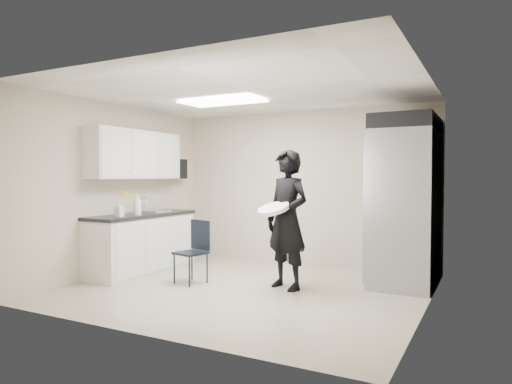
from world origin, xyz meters
The scene contains 21 objects.
floor centered at (0.00, 0.00, 0.00)m, with size 4.50×4.50×0.00m, color tan.
ceiling centered at (0.00, 0.00, 2.60)m, with size 4.50×4.50×0.00m, color white.
back_wall centered at (0.00, 2.00, 1.30)m, with size 4.50×4.50×0.00m, color #C1B49F.
left_wall centered at (-2.25, 0.00, 1.30)m, with size 4.00×4.00×0.00m, color #C1B49F.
right_wall centered at (2.25, 0.00, 1.30)m, with size 4.00×4.00×0.00m, color #C1B49F.
ceiling_panel centered at (-0.60, 0.40, 2.57)m, with size 1.20×0.60×0.02m, color white.
lower_counter centered at (-1.95, 0.20, 0.43)m, with size 0.60×1.90×0.86m, color silver.
countertop centered at (-1.95, 0.20, 0.89)m, with size 0.64×1.95×0.05m, color black.
sink centered at (-1.93, 0.45, 0.87)m, with size 0.42×0.40×0.14m, color gray.
faucet centered at (-2.13, 0.45, 1.02)m, with size 0.02×0.02×0.24m, color silver.
upper_cabinets centered at (-2.08, 0.20, 1.83)m, with size 0.35×1.80×0.75m, color silver.
towel_dispenser centered at (-2.14, 1.35, 1.62)m, with size 0.22×0.30×0.35m, color black.
notice_sticker_left centered at (-2.24, 0.10, 1.22)m, with size 0.00×0.12×0.07m, color yellow.
notice_sticker_right centered at (-2.24, 0.30, 1.18)m, with size 0.00×0.12×0.07m, color yellow.
commercial_fridge centered at (1.83, 1.27, 1.05)m, with size 0.80×1.35×2.10m, color gray.
fridge_compressor centered at (1.83, 1.27, 2.20)m, with size 0.80×1.35×0.20m, color black.
folding_chair centered at (-0.82, -0.10, 0.42)m, with size 0.38×0.38×0.85m, color black.
man_tuxedo centered at (0.49, 0.26, 0.92)m, with size 0.67×0.45×1.84m, color black.
bucket_lid centered at (0.40, 0.02, 1.07)m, with size 0.41×0.41×0.05m, color white.
soap_bottle_a centered at (-1.75, -0.13, 1.07)m, with size 0.12×0.12×0.32m, color white.
soap_bottle_b centered at (-1.84, -0.40, 1.02)m, with size 0.10×0.10×0.22m, color #ACACB8.
Camera 1 is at (2.90, -5.25, 1.49)m, focal length 32.00 mm.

